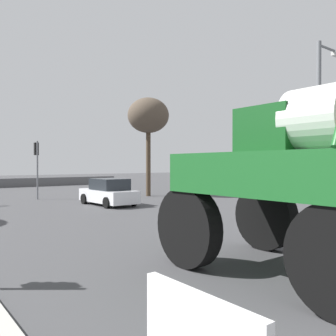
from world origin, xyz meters
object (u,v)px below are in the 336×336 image
Objects in this scene: bare_tree_right at (148,116)px; traffic_signal_far_left at (37,157)px; streetlight_near_right at (320,122)px; sedan_ahead at (109,193)px; traffic_signal_near_right at (244,153)px; oversize_sprayer at (294,179)px.

traffic_signal_far_left is at bearing 159.59° from bare_tree_right.
traffic_signal_far_left is 8.25m from bare_tree_right.
traffic_signal_far_left is at bearing 109.84° from streetlight_near_right.
sedan_ahead is 9.59m from traffic_signal_near_right.
oversize_sprayer is 19.90m from traffic_signal_far_left.
traffic_signal_far_left is at bearing -2.18° from oversize_sprayer.
bare_tree_right is at bearing -24.86° from oversize_sprayer.
traffic_signal_far_left is (-2.18, 6.00, 2.12)m from sedan_ahead.
streetlight_near_right is (6.00, -16.62, 1.20)m from traffic_signal_far_left.
traffic_signal_far_left is (0.84, 19.86, 0.81)m from oversize_sprayer.
traffic_signal_near_right reaches higher than sedan_ahead.
streetlight_near_right is at bearing -22.04° from traffic_signal_near_right.
sedan_ahead is 0.57× the size of streetlight_near_right.
oversize_sprayer reaches higher than traffic_signal_far_left.
bare_tree_right is at bearing -20.41° from traffic_signal_far_left.
oversize_sprayer reaches higher than traffic_signal_near_right.
traffic_signal_far_left is at bearing 100.54° from traffic_signal_near_right.
traffic_signal_far_left is 17.71m from streetlight_near_right.
bare_tree_right is (7.21, -2.68, 3.00)m from traffic_signal_far_left.
oversize_sprayer is 19.35m from bare_tree_right.
traffic_signal_near_right is 0.52× the size of bare_tree_right.
streetlight_near_right reaches higher than bare_tree_right.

